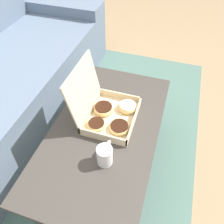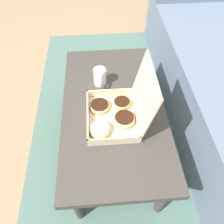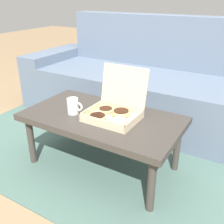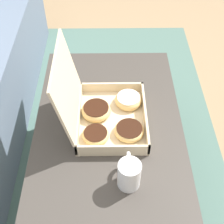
# 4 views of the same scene
# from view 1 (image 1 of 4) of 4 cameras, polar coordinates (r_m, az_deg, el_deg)

# --- Properties ---
(ground_plane) EXTENTS (12.00, 12.00, 0.00)m
(ground_plane) POSITION_cam_1_polar(r_m,az_deg,el_deg) (1.47, -4.37, -13.05)
(ground_plane) COLOR #937756
(area_rug) EXTENTS (2.61, 1.85, 0.01)m
(area_rug) POSITION_cam_1_polar(r_m,az_deg,el_deg) (1.56, -14.85, -9.65)
(area_rug) COLOR #4C6B60
(area_rug) RESTS_ON ground_plane
(coffee_table) EXTENTS (1.00, 0.54, 0.39)m
(coffee_table) POSITION_cam_1_polar(r_m,az_deg,el_deg) (1.17, -1.82, -5.71)
(coffee_table) COLOR #3D3833
(coffee_table) RESTS_ON ground_plane
(pastry_box) EXTENTS (0.31, 0.30, 0.30)m
(pastry_box) POSITION_cam_1_polar(r_m,az_deg,el_deg) (1.15, -1.15, 0.32)
(pastry_box) COLOR beige
(pastry_box) RESTS_ON coffee_table
(coffee_mug) EXTENTS (0.11, 0.07, 0.10)m
(coffee_mug) POSITION_cam_1_polar(r_m,az_deg,el_deg) (0.99, -1.87, -11.14)
(coffee_mug) COLOR white
(coffee_mug) RESTS_ON coffee_table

